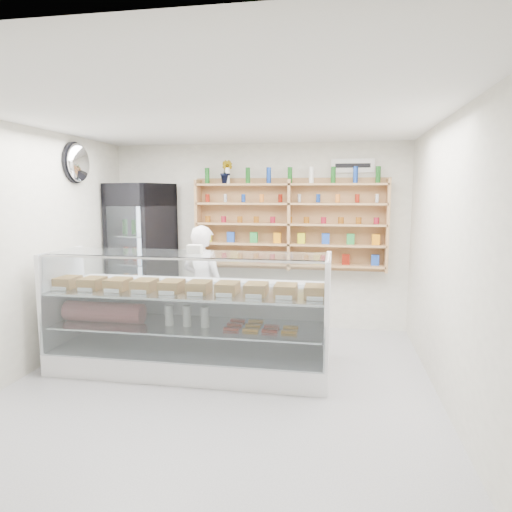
# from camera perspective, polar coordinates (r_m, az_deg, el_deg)

# --- Properties ---
(room) EXTENTS (5.00, 5.00, 5.00)m
(room) POSITION_cam_1_polar(r_m,az_deg,el_deg) (4.59, -5.02, -0.32)
(room) COLOR #B0B0B5
(room) RESTS_ON ground
(display_counter) EXTENTS (3.19, 0.95, 1.39)m
(display_counter) POSITION_cam_1_polar(r_m,az_deg,el_deg) (5.42, -8.32, -10.25)
(display_counter) COLOR white
(display_counter) RESTS_ON floor
(shop_worker) EXTENTS (0.68, 0.54, 1.63)m
(shop_worker) POSITION_cam_1_polar(r_m,az_deg,el_deg) (6.20, -6.64, -3.70)
(shop_worker) COLOR white
(shop_worker) RESTS_ON floor
(drinks_cooler) EXTENTS (0.97, 0.96, 2.20)m
(drinks_cooler) POSITION_cam_1_polar(r_m,az_deg,el_deg) (7.15, -14.06, -0.02)
(drinks_cooler) COLOR black
(drinks_cooler) RESTS_ON floor
(wall_shelving) EXTENTS (2.84, 0.28, 1.33)m
(wall_shelving) POSITION_cam_1_polar(r_m,az_deg,el_deg) (6.78, 4.20, 3.95)
(wall_shelving) COLOR #A2764C
(wall_shelving) RESTS_ON back_wall
(potted_plant) EXTENTS (0.22, 0.20, 0.34)m
(potted_plant) POSITION_cam_1_polar(r_m,az_deg,el_deg) (6.93, -3.72, 10.43)
(potted_plant) COLOR #1E6626
(potted_plant) RESTS_ON wall_shelving
(security_mirror) EXTENTS (0.15, 0.50, 0.50)m
(security_mirror) POSITION_cam_1_polar(r_m,az_deg,el_deg) (6.53, -21.31, 10.82)
(security_mirror) COLOR silver
(security_mirror) RESTS_ON left_wall
(wall_sign) EXTENTS (0.62, 0.03, 0.20)m
(wall_sign) POSITION_cam_1_polar(r_m,az_deg,el_deg) (6.88, 12.01, 10.99)
(wall_sign) COLOR white
(wall_sign) RESTS_ON back_wall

